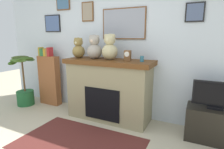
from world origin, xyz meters
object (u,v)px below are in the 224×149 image
bookshelf (49,79)px  teddy_bear_tan (110,48)px  fireplace (109,89)px  mantel_clock (128,56)px  tv_stand (213,125)px  potted_plant (24,88)px  teddy_bear_cream (79,49)px  teddy_bear_grey (94,48)px  television (216,96)px  candle_jar (142,59)px

bookshelf → teddy_bear_tan: 1.71m
fireplace → mantel_clock: bearing=-3.0°
tv_stand → mantel_clock: (-1.34, 0.00, 0.94)m
potted_plant → tv_stand: potted_plant is taller
fireplace → potted_plant: fireplace is taller
bookshelf → teddy_bear_cream: (0.89, -0.10, 0.69)m
bookshelf → teddy_bear_grey: (1.24, -0.10, 0.71)m
television → teddy_bear_tan: teddy_bear_tan is taller
television → candle_jar: 1.18m
teddy_bear_tan → television: bearing=-0.2°
television → teddy_bear_grey: bearing=179.9°
teddy_bear_grey → television: bearing=-0.1°
fireplace → teddy_bear_tan: teddy_bear_tan is taller
fireplace → teddy_bear_tan: bearing=-35.3°
teddy_bear_tan → teddy_bear_grey: bearing=180.0°
fireplace → candle_jar: (0.60, -0.02, 0.59)m
mantel_clock → teddy_bear_cream: size_ratio=0.46×
fireplace → mantel_clock: 0.73m
fireplace → candle_jar: candle_jar is taller
potted_plant → teddy_bear_cream: teddy_bear_cream is taller
potted_plant → teddy_bear_tan: teddy_bear_tan is taller
teddy_bear_grey → teddy_bear_tan: teddy_bear_tan is taller
tv_stand → teddy_bear_grey: (-1.98, 0.00, 1.05)m
tv_stand → television: television is taller
bookshelf → tv_stand: 3.24m
teddy_bear_grey → teddy_bear_tan: (0.31, -0.00, 0.01)m
television → teddy_bear_cream: 2.40m
tv_stand → teddy_bear_tan: bearing=179.9°
candle_jar → mantel_clock: 0.25m
candle_jar → teddy_bear_cream: size_ratio=0.25×
bookshelf → teddy_bear_tan: teddy_bear_tan is taller
television → teddy_bear_tan: (-1.67, 0.00, 0.61)m
mantel_clock → teddy_bear_grey: teddy_bear_grey is taller
bookshelf → potted_plant: 0.58m
potted_plant → mantel_clock: bearing=4.7°
potted_plant → teddy_bear_grey: bearing=6.5°
candle_jar → television: bearing=-0.3°
potted_plant → teddy_bear_tan: size_ratio=2.42×
potted_plant → tv_stand: 3.68m
teddy_bear_cream → potted_plant: bearing=-171.8°
potted_plant → teddy_bear_tan: (2.01, 0.19, 0.92)m
fireplace → mantel_clock: (0.36, -0.02, 0.63)m
mantel_clock → bookshelf: bearing=177.0°
potted_plant → fireplace: bearing=6.1°
candle_jar → fireplace: bearing=178.3°
bookshelf → potted_plant: bookshelf is taller
television → mantel_clock: bearing=179.8°
candle_jar → teddy_bear_cream: 1.24m
bookshelf → fireplace: bearing=-3.0°
tv_stand → candle_jar: candle_jar is taller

